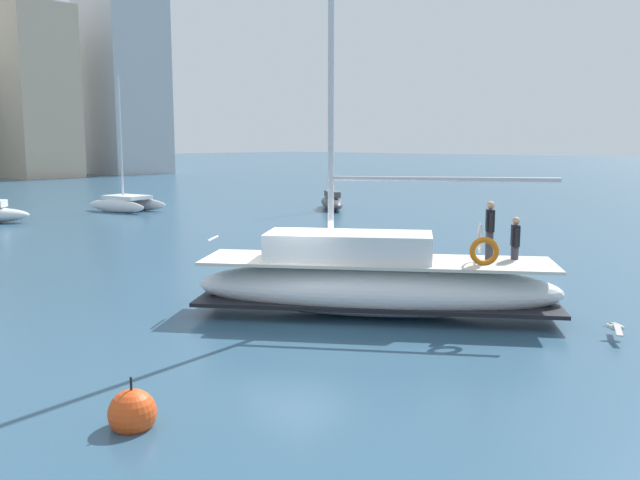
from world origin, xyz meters
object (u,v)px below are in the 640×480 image
(main_sailboat, at_px, (373,281))
(moored_sloop_near, at_px, (127,202))
(mooring_buoy, at_px, (132,413))
(moored_cutter_right, at_px, (332,201))
(seagull, at_px, (615,327))

(main_sailboat, relative_size, moored_sloop_near, 1.56)
(moored_sloop_near, height_order, mooring_buoy, moored_sloop_near)
(moored_cutter_right, bearing_deg, main_sailboat, -136.09)
(moored_sloop_near, distance_m, seagull, 34.88)
(moored_cutter_right, bearing_deg, mooring_buoy, -143.56)
(moored_cutter_right, height_order, seagull, moored_cutter_right)
(seagull, bearing_deg, mooring_buoy, 158.88)
(moored_sloop_near, xyz_separation_m, seagull, (-7.98, -33.96, -0.34))
(main_sailboat, bearing_deg, seagull, -69.42)
(moored_sloop_near, bearing_deg, moored_cutter_right, -42.53)
(seagull, bearing_deg, moored_cutter_right, 54.10)
(moored_cutter_right, distance_m, seagull, 30.63)
(seagull, height_order, mooring_buoy, mooring_buoy)
(moored_cutter_right, bearing_deg, seagull, -125.90)
(moored_cutter_right, xyz_separation_m, seagull, (-17.96, -24.81, -0.28))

